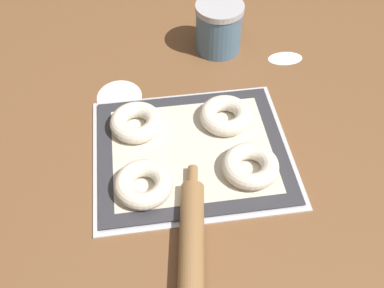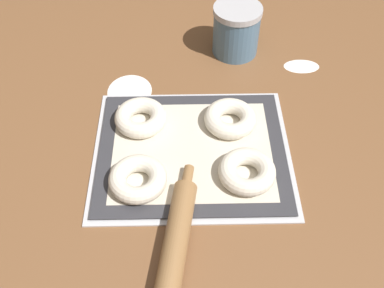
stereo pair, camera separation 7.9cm
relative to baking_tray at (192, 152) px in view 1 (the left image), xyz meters
The scene contains 11 objects.
ground_plane 0.01m from the baking_tray, 35.68° to the left, with size 2.80×2.80×0.00m, color brown.
baking_tray is the anchor object (origin of this frame).
baking_mat 0.01m from the baking_tray, ahead, with size 0.42×0.35×0.00m.
bagel_front_left 0.15m from the baking_tray, 140.68° to the right, with size 0.12×0.12×0.04m.
bagel_front_right 0.14m from the baking_tray, 34.55° to the right, with size 0.12×0.12×0.04m.
bagel_back_left 0.15m from the baking_tray, 144.70° to the left, with size 0.12×0.12×0.04m.
bagel_back_right 0.12m from the baking_tray, 40.27° to the left, with size 0.12×0.12×0.04m.
flour_canister 0.39m from the baking_tray, 71.16° to the left, with size 0.13×0.13×0.14m.
rolling_pin 0.30m from the baking_tray, 98.47° to the right, with size 0.10×0.47×0.05m.
flour_patch_near 0.26m from the baking_tray, 126.83° to the left, with size 0.11×0.12×0.00m.
flour_patch_far 0.42m from the baking_tray, 44.59° to the left, with size 0.10×0.06×0.00m.
Camera 1 is at (-0.10, -0.65, 0.78)m, focal length 42.00 mm.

